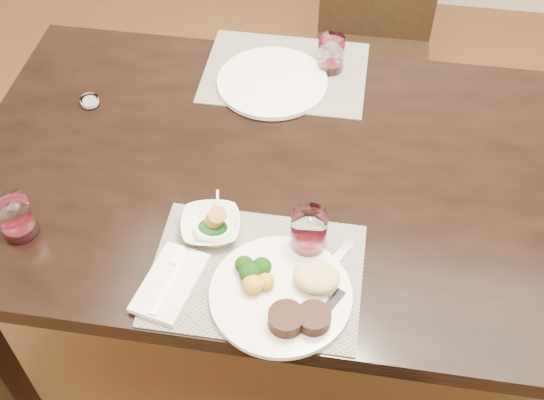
% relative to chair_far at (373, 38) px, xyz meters
% --- Properties ---
extents(ground_plane, '(4.50, 4.50, 0.00)m').
position_rel_chair_far_xyz_m(ground_plane, '(0.00, -0.93, -0.50)').
color(ground_plane, '#4F2C19').
rests_on(ground_plane, ground).
extents(dining_table, '(2.00, 1.00, 0.75)m').
position_rel_chair_far_xyz_m(dining_table, '(0.00, -0.93, 0.16)').
color(dining_table, black).
rests_on(dining_table, ground).
extents(chair_far, '(0.42, 0.42, 0.90)m').
position_rel_chair_far_xyz_m(chair_far, '(0.00, 0.00, 0.00)').
color(chair_far, black).
rests_on(chair_far, ground).
extents(placemat_near, '(0.46, 0.34, 0.00)m').
position_rel_chair_far_xyz_m(placemat_near, '(-0.21, -1.26, 0.25)').
color(placemat_near, slate).
rests_on(placemat_near, dining_table).
extents(placemat_far, '(0.46, 0.34, 0.00)m').
position_rel_chair_far_xyz_m(placemat_far, '(-0.25, -0.56, 0.25)').
color(placemat_far, slate).
rests_on(placemat_far, dining_table).
extents(dinner_plate, '(0.30, 0.30, 0.05)m').
position_rel_chair_far_xyz_m(dinner_plate, '(-0.13, -1.31, 0.27)').
color(dinner_plate, white).
rests_on(dinner_plate, placemat_near).
extents(napkin_fork, '(0.14, 0.21, 0.02)m').
position_rel_chair_far_xyz_m(napkin_fork, '(-0.39, -1.32, 0.26)').
color(napkin_fork, white).
rests_on(napkin_fork, placemat_near).
extents(steak_knife, '(0.09, 0.25, 0.01)m').
position_rel_chair_far_xyz_m(steak_knife, '(-0.05, -1.30, 0.26)').
color(steak_knife, silver).
rests_on(steak_knife, placemat_near).
extents(cracker_bowl, '(0.16, 0.16, 0.06)m').
position_rel_chair_far_xyz_m(cracker_bowl, '(-0.33, -1.16, 0.27)').
color(cracker_bowl, white).
rests_on(cracker_bowl, placemat_near).
extents(sauce_ramekin, '(0.08, 0.13, 0.07)m').
position_rel_chair_far_xyz_m(sauce_ramekin, '(-0.32, -1.17, 0.27)').
color(sauce_ramekin, white).
rests_on(sauce_ramekin, placemat_near).
extents(wine_glass_near, '(0.08, 0.08, 0.11)m').
position_rel_chair_far_xyz_m(wine_glass_near, '(-0.11, -1.17, 0.30)').
color(wine_glass_near, silver).
rests_on(wine_glass_near, placemat_near).
extents(far_plate, '(0.31, 0.31, 0.01)m').
position_rel_chair_far_xyz_m(far_plate, '(-0.28, -0.61, 0.26)').
color(far_plate, white).
rests_on(far_plate, placemat_far).
extents(wine_glass_far, '(0.07, 0.07, 0.10)m').
position_rel_chair_far_xyz_m(wine_glass_far, '(-0.12, -0.52, 0.30)').
color(wine_glass_far, silver).
rests_on(wine_glass_far, placemat_far).
extents(wine_glass_side, '(0.08, 0.08, 0.11)m').
position_rel_chair_far_xyz_m(wine_glass_side, '(-0.76, -1.23, 0.29)').
color(wine_glass_side, silver).
rests_on(wine_glass_side, dining_table).
extents(salt_cellar, '(0.05, 0.05, 0.02)m').
position_rel_chair_far_xyz_m(salt_cellar, '(-0.75, -0.77, 0.26)').
color(salt_cellar, silver).
rests_on(salt_cellar, dining_table).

